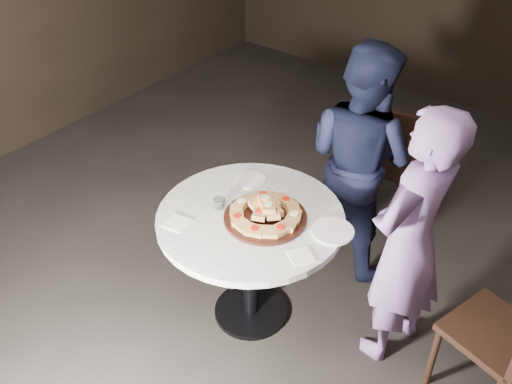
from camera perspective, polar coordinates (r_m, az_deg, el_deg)
floor at (r=3.67m, az=1.23°, el=-12.31°), size 7.00×7.00×0.00m
table at (r=3.25m, az=-0.54°, el=-4.35°), size 1.28×1.28×0.79m
serving_board at (r=3.12m, az=0.93°, el=-2.56°), size 0.55×0.55×0.02m
focaccia_pile at (r=3.10m, az=0.99°, el=-1.97°), size 0.41×0.41×0.11m
plate_left at (r=3.42m, az=-0.51°, el=1.20°), size 0.21×0.21×0.01m
plate_right at (r=3.07m, az=7.66°, el=-3.90°), size 0.30×0.30×0.01m
water_glass at (r=3.19m, az=-3.67°, el=-1.15°), size 0.09×0.09×0.06m
napkin_near at (r=3.13m, az=-7.89°, el=-3.09°), size 0.14×0.14×0.01m
napkin_far at (r=2.91m, az=4.50°, el=-6.41°), size 0.16×0.16×0.01m
chair_far at (r=4.11m, az=13.07°, el=3.39°), size 0.55×0.57×1.02m
diner_navy at (r=3.69m, az=10.28°, el=3.32°), size 0.86×0.73×1.57m
diner_teal at (r=3.08m, az=15.06°, el=-4.87°), size 0.47×0.63×1.58m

